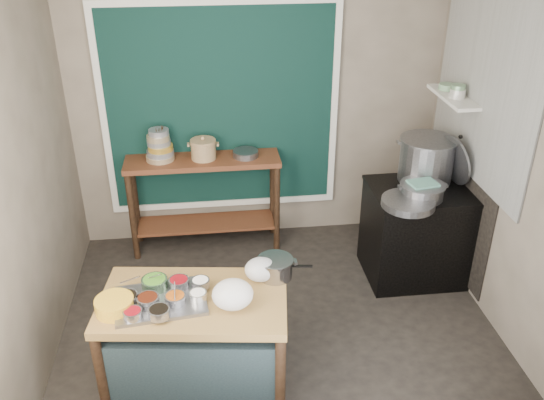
{
  "coord_description": "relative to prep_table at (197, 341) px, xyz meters",
  "views": [
    {
      "loc": [
        -0.5,
        -3.7,
        3.14
      ],
      "look_at": [
        -0.02,
        0.25,
        1.02
      ],
      "focal_mm": 38.0,
      "sensor_mm": 36.0,
      "label": 1
    }
  ],
  "objects": [
    {
      "name": "left_wall",
      "position": [
        -1.11,
        0.58,
        1.02
      ],
      "size": [
        0.02,
        3.0,
        2.8
      ],
      "primitive_type": "cube",
      "color": "#786B5C",
      "rests_on": "floor"
    },
    {
      "name": "back_counter",
      "position": [
        0.1,
        1.86,
        0.1
      ],
      "size": [
        1.45,
        0.4,
        0.95
      ],
      "primitive_type": "cube",
      "color": "#5D301A",
      "rests_on": "floor"
    },
    {
      "name": "plastic_bag_a",
      "position": [
        0.26,
        -0.13,
        0.48
      ],
      "size": [
        0.32,
        0.29,
        0.2
      ],
      "primitive_type": "ellipsoid",
      "rotation": [
        0.0,
        0.0,
        0.25
      ],
      "color": "white",
      "rests_on": "prep_table"
    },
    {
      "name": "bowl_stack",
      "position": [
        -0.28,
        1.88,
        0.7
      ],
      "size": [
        0.26,
        0.26,
        0.3
      ],
      "color": "tan",
      "rests_on": "back_counter"
    },
    {
      "name": "tile_panel",
      "position": [
        2.38,
        1.13,
        1.48
      ],
      "size": [
        0.02,
        1.7,
        1.7
      ],
      "primitive_type": "cube",
      "color": "#B2B2AA",
      "rests_on": "right_wall"
    },
    {
      "name": "utensil_cup",
      "position": [
        -0.28,
        1.86,
        0.63
      ],
      "size": [
        0.19,
        0.19,
        0.1
      ],
      "primitive_type": "cylinder",
      "rotation": [
        0.0,
        0.0,
        -0.13
      ],
      "color": "gray",
      "rests_on": "back_counter"
    },
    {
      "name": "curtain_frame",
      "position": [
        0.3,
        2.04,
        0.98
      ],
      "size": [
        2.22,
        0.03,
        2.02
      ],
      "primitive_type": null,
      "color": "beige",
      "rests_on": "back_wall"
    },
    {
      "name": "stove_top",
      "position": [
        2.0,
        1.13,
        0.49
      ],
      "size": [
        0.92,
        0.69,
        0.03
      ],
      "primitive_type": "cube",
      "color": "black",
      "rests_on": "stove_block"
    },
    {
      "name": "right_wall",
      "position": [
        2.41,
        0.58,
        1.02
      ],
      "size": [
        0.02,
        3.0,
        2.8
      ],
      "primitive_type": "cube",
      "color": "#786B5C",
      "rests_on": "floor"
    },
    {
      "name": "soot_patch",
      "position": [
        2.39,
        1.23,
        0.32
      ],
      "size": [
        0.01,
        1.3,
        1.3
      ],
      "primitive_type": "cube",
      "color": "black",
      "rests_on": "right_wall"
    },
    {
      "name": "stove_block",
      "position": [
        2.0,
        1.13,
        0.05
      ],
      "size": [
        0.9,
        0.68,
        0.85
      ],
      "primitive_type": "cube",
      "color": "black",
      "rests_on": "floor"
    },
    {
      "name": "wall_shelf",
      "position": [
        2.28,
        1.43,
        1.23
      ],
      "size": [
        0.22,
        0.7,
        0.03
      ],
      "primitive_type": "cube",
      "color": "beige",
      "rests_on": "right_wall"
    },
    {
      "name": "shelf_bowl_stack",
      "position": [
        2.28,
        1.36,
        1.29
      ],
      "size": [
        0.14,
        0.14,
        0.11
      ],
      "color": "silver",
      "rests_on": "wall_shelf"
    },
    {
      "name": "curtain_panel",
      "position": [
        0.3,
        2.05,
        0.98
      ],
      "size": [
        2.1,
        0.02,
        1.9
      ],
      "primitive_type": "cube",
      "color": "black",
      "rests_on": "back_wall"
    },
    {
      "name": "plastic_bag_b",
      "position": [
        0.47,
        0.16,
        0.46
      ],
      "size": [
        0.24,
        0.2,
        0.17
      ],
      "primitive_type": "ellipsoid",
      "rotation": [
        0.0,
        0.0,
        0.06
      ],
      "color": "white",
      "rests_on": "prep_table"
    },
    {
      "name": "ceramic_crock",
      "position": [
        0.11,
        1.85,
        0.66
      ],
      "size": [
        0.27,
        0.27,
        0.17
      ],
      "primitive_type": null,
      "rotation": [
        0.0,
        0.0,
        -0.07
      ],
      "color": "#947150",
      "rests_on": "back_counter"
    },
    {
      "name": "prep_table",
      "position": [
        0.0,
        0.0,
        0.0
      ],
      "size": [
        1.33,
        0.88,
        0.75
      ],
      "primitive_type": "cube",
      "rotation": [
        0.0,
        0.0,
        -0.13
      ],
      "color": "brown",
      "rests_on": "floor"
    },
    {
      "name": "shallow_pan",
      "position": [
        1.76,
        0.85,
        0.53
      ],
      "size": [
        0.54,
        0.54,
        0.06
      ],
      "primitive_type": "cylinder",
      "rotation": [
        0.0,
        0.0,
        -0.26
      ],
      "color": "gray",
      "rests_on": "stove_top"
    },
    {
      "name": "saucepan",
      "position": [
        0.58,
        0.19,
        0.45
      ],
      "size": [
        0.29,
        0.29,
        0.14
      ],
      "primitive_type": null,
      "rotation": [
        0.0,
        0.0,
        -0.13
      ],
      "color": "gray",
      "rests_on": "prep_table"
    },
    {
      "name": "green_cloth",
      "position": [
        1.92,
        0.98,
        0.64
      ],
      "size": [
        0.25,
        0.21,
        0.02
      ],
      "primitive_type": "cube",
      "rotation": [
        0.0,
        0.0,
        0.18
      ],
      "color": "slate",
      "rests_on": "steamer"
    },
    {
      "name": "condiment_bowls",
      "position": [
        -0.21,
        -0.02,
        0.43
      ],
      "size": [
        0.62,
        0.47,
        0.07
      ],
      "color": "gray",
      "rests_on": "condiment_tray"
    },
    {
      "name": "wide_bowl",
      "position": [
        0.51,
        1.85,
        0.61
      ],
      "size": [
        0.29,
        0.29,
        0.06
      ],
      "primitive_type": "cylinder",
      "rotation": [
        0.0,
        0.0,
        -0.26
      ],
      "color": "gray",
      "rests_on": "back_counter"
    },
    {
      "name": "back_wall",
      "position": [
        0.65,
        2.09,
        1.02
      ],
      "size": [
        3.5,
        0.02,
        2.8
      ],
      "primitive_type": "cube",
      "color": "#786B5C",
      "rests_on": "floor"
    },
    {
      "name": "floor",
      "position": [
        0.65,
        0.58,
        -0.39
      ],
      "size": [
        3.5,
        3.0,
        0.02
      ],
      "primitive_type": "cube",
      "color": "#2B2520",
      "rests_on": "ground"
    },
    {
      "name": "stock_pot",
      "position": [
        2.06,
        1.3,
        0.7
      ],
      "size": [
        0.65,
        0.65,
        0.39
      ],
      "primitive_type": null,
      "rotation": [
        0.0,
        0.0,
        -0.38
      ],
      "color": "gray",
      "rests_on": "stove_top"
    },
    {
      "name": "pot_lid",
      "position": [
        2.28,
        1.21,
        0.73
      ],
      "size": [
        0.19,
        0.47,
        0.45
      ],
      "primitive_type": "cylinder",
      "rotation": [
        0.0,
        1.36,
        0.17
      ],
      "color": "gray",
      "rests_on": "stove_top"
    },
    {
      "name": "condiment_tray",
      "position": [
        -0.21,
        -0.02,
        0.39
      ],
      "size": [
        0.63,
        0.48,
        0.03
      ],
      "primitive_type": "cube",
      "rotation": [
        0.0,
        0.0,
        0.11
      ],
      "color": "gray",
      "rests_on": "prep_table"
    },
    {
      "name": "shelf_bowl_green",
      "position": [
        2.28,
        1.59,
        1.27
      ],
      "size": [
        0.16,
        0.16,
        0.05
      ],
      "primitive_type": "cylinder",
      "rotation": [
        0.0,
        0.0,
        -0.16
      ],
      "color": "gray",
      "rests_on": "wall_shelf"
    },
    {
      "name": "steamer",
      "position": [
        1.92,
        0.98,
        0.57
      ],
      "size": [
        0.4,
        0.4,
        0.13
      ],
      "primitive_type": null,
      "rotation": [
        0.0,
        0.0,
        -0.03
      ],
      "color": "gray",
      "rests_on": "stove_top"
    },
    {
      "name": "yellow_basin",
      "position": [
        -0.5,
        -0.08,
        0.42
      ],
      "size": [
        0.3,
        0.3,
        0.1
      ],
      "primitive_type": "cylinder",
      "rotation": [
        0.0,
        0.0,
        0.25
      ],
      "color": "gold",
      "rests_on": "prep_table"
    }
  ]
}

